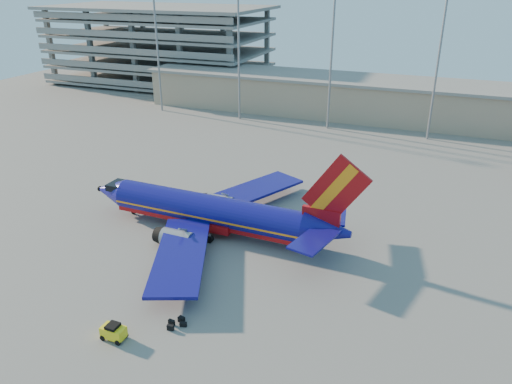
# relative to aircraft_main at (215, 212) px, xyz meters

# --- Properties ---
(ground) EXTENTS (220.00, 220.00, 0.00)m
(ground) POSITION_rel_aircraft_main_xyz_m (6.74, 3.75, -2.65)
(ground) COLOR slate
(ground) RESTS_ON ground
(terminal_building) EXTENTS (122.00, 16.00, 8.50)m
(terminal_building) POSITION_rel_aircraft_main_xyz_m (16.74, 61.75, 1.66)
(terminal_building) COLOR tan
(terminal_building) RESTS_ON ground
(parking_garage) EXTENTS (62.00, 32.00, 21.40)m
(parking_garage) POSITION_rel_aircraft_main_xyz_m (-55.26, 77.80, 9.08)
(parking_garage) COLOR slate
(parking_garage) RESTS_ON ground
(light_mast_row) EXTENTS (101.60, 1.60, 28.65)m
(light_mast_row) POSITION_rel_aircraft_main_xyz_m (11.74, 49.75, 14.90)
(light_mast_row) COLOR gray
(light_mast_row) RESTS_ON ground
(aircraft_main) EXTENTS (36.67, 35.27, 12.42)m
(aircraft_main) POSITION_rel_aircraft_main_xyz_m (0.00, 0.00, 0.00)
(aircraft_main) COLOR navy
(aircraft_main) RESTS_ON ground
(baggage_tug) EXTENTS (2.16, 1.33, 1.54)m
(baggage_tug) POSITION_rel_aircraft_main_xyz_m (0.53, -21.45, -1.85)
(baggage_tug) COLOR yellow
(baggage_tug) RESTS_ON ground
(luggage_pile) EXTENTS (1.76, 1.86, 0.54)m
(luggage_pile) POSITION_rel_aircraft_main_xyz_m (4.76, -17.79, -2.40)
(luggage_pile) COLOR black
(luggage_pile) RESTS_ON ground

